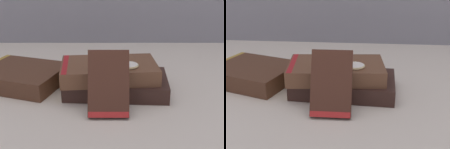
% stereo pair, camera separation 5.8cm
% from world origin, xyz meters
% --- Properties ---
extents(ground_plane, '(3.00, 3.00, 0.00)m').
position_xyz_m(ground_plane, '(0.00, 0.00, 0.00)').
color(ground_plane, beige).
extents(book_flat_bottom, '(0.25, 0.16, 0.04)m').
position_xyz_m(book_flat_bottom, '(0.01, 0.03, 0.02)').
color(book_flat_bottom, '#331E19').
rests_on(book_flat_bottom, ground_plane).
extents(book_flat_top, '(0.24, 0.15, 0.04)m').
position_xyz_m(book_flat_top, '(-0.00, 0.02, 0.06)').
color(book_flat_top, brown).
rests_on(book_flat_top, book_flat_bottom).
extents(book_side_left, '(0.25, 0.23, 0.04)m').
position_xyz_m(book_side_left, '(-0.23, 0.08, 0.02)').
color(book_side_left, '#4C2D1E').
rests_on(book_side_left, ground_plane).
extents(book_leaning_front, '(0.09, 0.07, 0.13)m').
position_xyz_m(book_leaning_front, '(-0.00, -0.08, 0.06)').
color(book_leaning_front, '#422319').
rests_on(book_leaning_front, ground_plane).
extents(pocket_watch, '(0.05, 0.05, 0.01)m').
position_xyz_m(pocket_watch, '(0.05, -0.00, 0.08)').
color(pocket_watch, silver).
rests_on(pocket_watch, book_flat_top).
extents(reading_glasses, '(0.12, 0.08, 0.00)m').
position_xyz_m(reading_glasses, '(-0.02, 0.20, 0.00)').
color(reading_glasses, black).
rests_on(reading_glasses, ground_plane).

